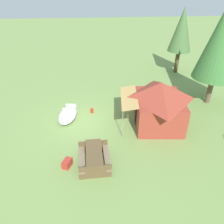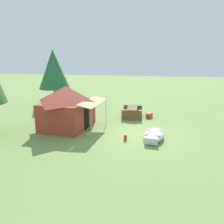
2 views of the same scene
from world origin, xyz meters
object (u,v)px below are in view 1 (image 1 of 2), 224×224
object	(u,v)px
picnic_table	(94,157)
pine_tree_far_center	(222,39)
fuel_can	(92,110)
pine_tree_back_right	(182,30)
beached_rowboat	(68,114)
canvas_cabin_tent	(159,103)
cooler_box	(67,163)

from	to	relation	value
picnic_table	pine_tree_far_center	world-z (taller)	pine_tree_far_center
fuel_can	pine_tree_back_right	xyz separation A→B (m)	(-6.63, 7.84, 3.61)
beached_rowboat	pine_tree_far_center	xyz separation A→B (m)	(-1.21, 9.73, 4.17)
canvas_cabin_tent	cooler_box	size ratio (longest dim) A/B	7.43
pine_tree_far_center	beached_rowboat	bearing A→B (deg)	-82.92
cooler_box	pine_tree_far_center	bearing A→B (deg)	120.40
canvas_cabin_tent	cooler_box	bearing A→B (deg)	-57.96
fuel_can	beached_rowboat	bearing A→B (deg)	-72.77
picnic_table	fuel_can	distance (m)	4.78
canvas_cabin_tent	picnic_table	bearing A→B (deg)	-50.38
picnic_table	cooler_box	world-z (taller)	picnic_table
picnic_table	cooler_box	distance (m)	1.32
pine_tree_far_center	fuel_can	bearing A→B (deg)	-84.89
pine_tree_back_right	pine_tree_far_center	xyz separation A→B (m)	(5.90, 0.36, 0.63)
canvas_cabin_tent	pine_tree_back_right	distance (m)	9.37
beached_rowboat	canvas_cabin_tent	world-z (taller)	canvas_cabin_tent
cooler_box	pine_tree_back_right	xyz separation A→B (m)	(-11.42, 9.06, 3.59)
picnic_table	cooler_box	xyz separation A→B (m)	(0.02, -1.29, -0.30)
beached_rowboat	canvas_cabin_tent	bearing A→B (deg)	78.83
pine_tree_back_right	beached_rowboat	bearing A→B (deg)	-52.85
pine_tree_back_right	pine_tree_far_center	bearing A→B (deg)	3.46
pine_tree_far_center	picnic_table	bearing A→B (deg)	-55.90
beached_rowboat	canvas_cabin_tent	distance (m)	5.71
picnic_table	cooler_box	size ratio (longest dim) A/B	3.74
canvas_cabin_tent	pine_tree_back_right	bearing A→B (deg)	154.57
picnic_table	fuel_can	xyz separation A→B (m)	(-4.77, -0.07, -0.32)
beached_rowboat	cooler_box	xyz separation A→B (m)	(4.32, 0.32, -0.05)
fuel_can	cooler_box	bearing A→B (deg)	-14.22
fuel_can	picnic_table	bearing A→B (deg)	0.90
picnic_table	pine_tree_far_center	xyz separation A→B (m)	(-5.50, 8.13, 3.93)
canvas_cabin_tent	fuel_can	distance (m)	4.43
canvas_cabin_tent	picnic_table	distance (m)	5.12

